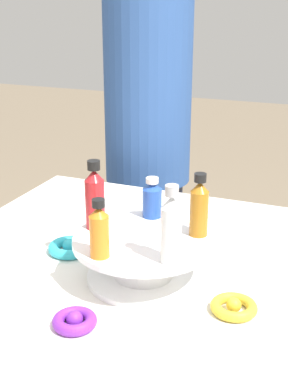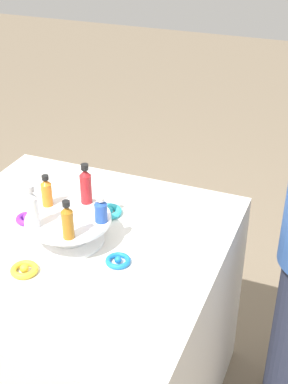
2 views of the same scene
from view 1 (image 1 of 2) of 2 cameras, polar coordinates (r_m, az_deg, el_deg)
display_stand at (r=1.05m, az=-0.07°, el=-6.83°), size 0.27×0.27×0.09m
bottle_amber at (r=1.03m, az=5.90°, el=-1.62°), size 0.04×0.04×0.13m
bottle_blue at (r=1.12m, az=0.87°, el=-0.73°), size 0.04×0.04×0.09m
bottle_red at (r=1.06m, az=-5.27°, el=-0.58°), size 0.04×0.04×0.14m
bottle_orange at (r=0.95m, az=-4.80°, el=-4.13°), size 0.04×0.04×0.11m
bottle_clear at (r=0.92m, az=2.92°, el=-3.83°), size 0.04×0.04×0.14m
ribbon_bow_purple at (r=0.94m, az=-7.41°, el=-13.46°), size 0.08×0.08×0.03m
ribbon_bow_gold at (r=0.98m, az=9.56°, el=-11.98°), size 0.08×0.08×0.03m
ribbon_bow_blue at (r=1.22m, az=5.44°, el=-5.08°), size 0.08×0.08×0.02m
ribbon_bow_teal at (r=1.18m, az=-7.93°, el=-5.86°), size 0.09×0.09×0.03m
person_figure at (r=1.82m, az=0.41°, el=5.78°), size 0.29×0.29×1.70m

